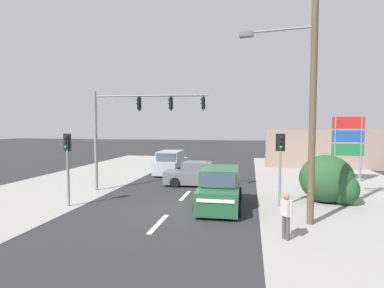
# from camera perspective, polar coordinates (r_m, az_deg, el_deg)

# --- Properties ---
(ground_plane) EXTENTS (140.00, 140.00, 0.00)m
(ground_plane) POSITION_cam_1_polar(r_m,az_deg,el_deg) (14.33, -3.95, -12.45)
(ground_plane) COLOR #28282B
(lane_dash_near) EXTENTS (0.20, 2.40, 0.01)m
(lane_dash_near) POSITION_cam_1_polar(r_m,az_deg,el_deg) (12.50, -6.42, -14.85)
(lane_dash_near) COLOR silver
(lane_dash_near) RESTS_ON ground
(lane_dash_mid) EXTENTS (0.20, 2.40, 0.01)m
(lane_dash_mid) POSITION_cam_1_polar(r_m,az_deg,el_deg) (17.15, -1.30, -9.77)
(lane_dash_mid) COLOR silver
(lane_dash_mid) RESTS_ON ground
(lane_dash_far) EXTENTS (0.20, 2.40, 0.01)m
(lane_dash_far) POSITION_cam_1_polar(r_m,az_deg,el_deg) (21.96, 1.53, -6.84)
(lane_dash_far) COLOR silver
(lane_dash_far) RESTS_ON ground
(kerb_right_verge) EXTENTS (10.00, 44.00, 0.02)m
(kerb_right_verge) POSITION_cam_1_polar(r_m,az_deg,el_deg) (16.70, 30.19, -10.57)
(kerb_right_verge) COLOR gray
(kerb_right_verge) RESTS_ON ground
(kerb_left_verge) EXTENTS (8.00, 40.00, 0.02)m
(kerb_left_verge) POSITION_cam_1_polar(r_m,az_deg,el_deg) (21.48, -23.61, -7.34)
(kerb_left_verge) COLOR gray
(kerb_left_verge) RESTS_ON ground
(utility_pole_foreground_right) EXTENTS (3.78, 0.59, 10.74)m
(utility_pole_foreground_right) POSITION_cam_1_polar(r_m,az_deg,el_deg) (12.75, 21.57, 11.41)
(utility_pole_foreground_right) COLOR brown
(utility_pole_foreground_right) RESTS_ON ground
(traffic_signal_mast) EXTENTS (6.86, 0.94, 6.00)m
(traffic_signal_mast) POSITION_cam_1_polar(r_m,az_deg,el_deg) (18.20, -11.01, 4.74)
(traffic_signal_mast) COLOR slate
(traffic_signal_mast) RESTS_ON ground
(pedestal_signal_right_kerb) EXTENTS (0.44, 0.30, 3.56)m
(pedestal_signal_right_kerb) POSITION_cam_1_polar(r_m,az_deg,el_deg) (14.98, 16.45, -2.46)
(pedestal_signal_right_kerb) COLOR slate
(pedestal_signal_right_kerb) RESTS_ON ground
(pedestal_signal_left_kerb) EXTENTS (0.44, 0.30, 3.56)m
(pedestal_signal_left_kerb) POSITION_cam_1_polar(r_m,az_deg,el_deg) (15.66, -22.62, -2.34)
(pedestal_signal_left_kerb) COLOR slate
(pedestal_signal_left_kerb) RESTS_ON ground
(shopping_plaza_sign) EXTENTS (2.10, 0.16, 4.60)m
(shopping_plaza_sign) POSITION_cam_1_polar(r_m,az_deg,el_deg) (23.71, 27.55, 0.78)
(shopping_plaza_sign) COLOR slate
(shopping_plaza_sign) RESTS_ON ground
(roadside_bush) EXTENTS (2.78, 2.39, 2.44)m
(roadside_bush) POSITION_cam_1_polar(r_m,az_deg,el_deg) (16.89, 24.67, -6.32)
(roadside_bush) COLOR #234C28
(roadside_bush) RESTS_ON ground
(shopfront_wall_far) EXTENTS (12.00, 1.00, 3.60)m
(shopfront_wall_far) POSITION_cam_1_polar(r_m,az_deg,el_deg) (30.30, 25.24, -0.91)
(shopfront_wall_far) COLOR gray
(shopfront_wall_far) RESTS_ON ground
(sedan_oncoming_near) EXTENTS (4.32, 2.06, 1.56)m
(sedan_oncoming_near) POSITION_cam_1_polar(r_m,az_deg,el_deg) (19.86, 0.91, -5.89)
(sedan_oncoming_near) COLOR slate
(sedan_oncoming_near) RESTS_ON ground
(suv_oncoming_mid) EXTENTS (2.14, 4.58, 1.90)m
(suv_oncoming_mid) POSITION_cam_1_polar(r_m,az_deg,el_deg) (14.71, 5.33, -8.49)
(suv_oncoming_mid) COLOR #235633
(suv_oncoming_mid) RESTS_ON ground
(suv_receding_far) EXTENTS (2.10, 4.56, 1.90)m
(suv_receding_far) POSITION_cam_1_polar(r_m,az_deg,el_deg) (24.71, -3.99, -3.64)
(suv_receding_far) COLOR #A3A8AD
(suv_receding_far) RESTS_ON ground
(pedestrian_at_kerb) EXTENTS (0.38, 0.48, 1.63)m
(pedestrian_at_kerb) POSITION_cam_1_polar(r_m,az_deg,el_deg) (11.01, 17.50, -12.50)
(pedestrian_at_kerb) COLOR #47423D
(pedestrian_at_kerb) RESTS_ON ground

